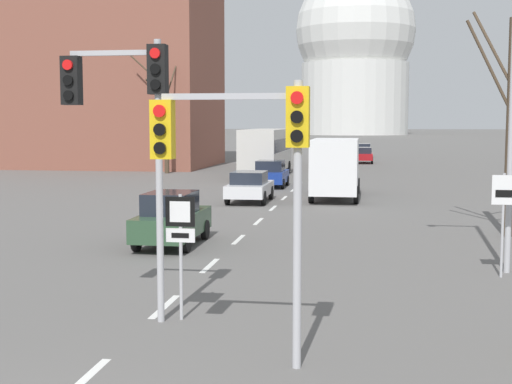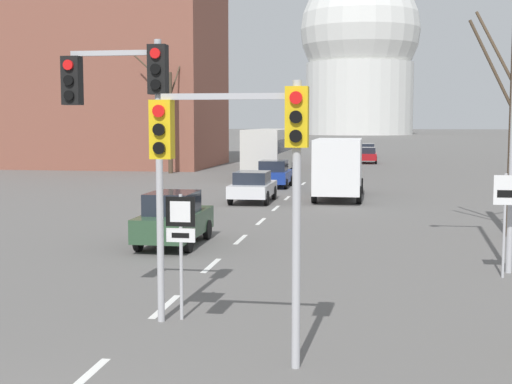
{
  "view_description": "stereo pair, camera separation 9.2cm",
  "coord_description": "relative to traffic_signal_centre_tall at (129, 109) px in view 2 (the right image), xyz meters",
  "views": [
    {
      "loc": [
        4.31,
        -7.29,
        4.01
      ],
      "look_at": [
        2.21,
        6.13,
        2.67
      ],
      "focal_mm": 50.0,
      "sensor_mm": 36.0,
      "label": 1
    },
    {
      "loc": [
        4.4,
        -7.28,
        4.01
      ],
      "look_at": [
        2.21,
        6.13,
        2.67
      ],
      "focal_mm": 50.0,
      "sensor_mm": 36.0,
      "label": 2
    }
  ],
  "objects": [
    {
      "name": "speed_limit_sign",
      "position": [
        8.13,
        5.33,
        -2.42
      ],
      "size": [
        0.6,
        0.08,
        2.71
      ],
      "color": "#B2B2B7",
      "rests_on": "ground_plane"
    },
    {
      "name": "delivery_truck",
      "position": [
        3.04,
        23.79,
        -2.55
      ],
      "size": [
        2.44,
        7.2,
        3.14
      ],
      "color": "#333842",
      "rests_on": "ground_plane"
    },
    {
      "name": "traffic_signal_centre_tall",
      "position": [
        0.0,
        0.0,
        0.0
      ],
      "size": [
        2.14,
        0.34,
        5.6
      ],
      "color": "#B2B2B7",
      "rests_on": "ground_plane"
    },
    {
      "name": "lane_stripe_1",
      "position": [
        0.35,
        1.14,
        -4.25
      ],
      "size": [
        0.16,
        2.0,
        0.01
      ],
      "primitive_type": "cube",
      "color": "silver",
      "rests_on": "ground_plane"
    },
    {
      "name": "sedan_near_left",
      "position": [
        -1.21,
        29.8,
        -3.43
      ],
      "size": [
        1.97,
        3.85,
        1.65
      ],
      "color": "navy",
      "rests_on": "ground_plane"
    },
    {
      "name": "capitol_dome",
      "position": [
        0.35,
        217.33,
        21.63
      ],
      "size": [
        37.62,
        37.62,
        53.14
      ],
      "color": "silver",
      "rests_on": "ground_plane"
    },
    {
      "name": "lane_stripe_0",
      "position": [
        0.35,
        -3.36,
        -4.25
      ],
      "size": [
        0.16,
        2.0,
        0.01
      ],
      "primitive_type": "cube",
      "color": "silver",
      "rests_on": "ground_plane"
    },
    {
      "name": "street_lamp_right",
      "position": [
        8.08,
        5.98,
        1.39
      ],
      "size": [
        1.95,
        0.36,
        9.39
      ],
      "color": "#B2B2B7",
      "rests_on": "ground_plane"
    },
    {
      "name": "lane_stripe_3",
      "position": [
        0.35,
        10.14,
        -4.25
      ],
      "size": [
        0.16,
        2.0,
        0.01
      ],
      "primitive_type": "cube",
      "color": "silver",
      "rests_on": "ground_plane"
    },
    {
      "name": "sedan_mid_centre",
      "position": [
        -1.13,
        21.43,
        -3.45
      ],
      "size": [
        1.96,
        4.28,
        1.55
      ],
      "color": "silver",
      "rests_on": "ground_plane"
    },
    {
      "name": "lane_stripe_7",
      "position": [
        0.35,
        28.14,
        -4.25
      ],
      "size": [
        0.16,
        2.0,
        0.01
      ],
      "primitive_type": "cube",
      "color": "silver",
      "rests_on": "ground_plane"
    },
    {
      "name": "sedan_distant_centre",
      "position": [
        1.69,
        51.07,
        -3.36
      ],
      "size": [
        1.77,
        4.04,
        1.77
      ],
      "color": "slate",
      "rests_on": "ground_plane"
    },
    {
      "name": "sedan_far_right",
      "position": [
        -1.59,
        8.68,
        -3.38
      ],
      "size": [
        1.78,
        4.12,
        1.76
      ],
      "color": "#2D4C33",
      "rests_on": "ground_plane"
    },
    {
      "name": "lane_stripe_5",
      "position": [
        0.35,
        19.14,
        -4.25
      ],
      "size": [
        0.16,
        2.0,
        0.01
      ],
      "primitive_type": "cube",
      "color": "silver",
      "rests_on": "ground_plane"
    },
    {
      "name": "lane_stripe_4",
      "position": [
        0.35,
        14.64,
        -4.25
      ],
      "size": [
        0.16,
        2.0,
        0.01
      ],
      "primitive_type": "cube",
      "color": "silver",
      "rests_on": "ground_plane"
    },
    {
      "name": "lane_stripe_6",
      "position": [
        0.35,
        23.64,
        -4.25
      ],
      "size": [
        0.16,
        2.0,
        0.01
      ],
      "primitive_type": "cube",
      "color": "silver",
      "rests_on": "ground_plane"
    },
    {
      "name": "city_bus",
      "position": [
        -2.64,
        38.11,
        -2.2
      ],
      "size": [
        2.66,
        10.8,
        3.48
      ],
      "color": "beige",
      "rests_on": "ground_plane"
    },
    {
      "name": "route_sign_post",
      "position": [
        0.97,
        0.19,
        -2.5
      ],
      "size": [
        0.6,
        0.08,
        2.57
      ],
      "color": "#B2B2B7",
      "rests_on": "ground_plane"
    },
    {
      "name": "lane_stripe_2",
      "position": [
        0.35,
        5.64,
        -4.25
      ],
      "size": [
        0.16,
        2.0,
        0.01
      ],
      "primitive_type": "cube",
      "color": "silver",
      "rests_on": "ground_plane"
    },
    {
      "name": "sedan_near_right",
      "position": [
        4.19,
        68.82,
        -3.45
      ],
      "size": [
        1.91,
        4.54,
        1.55
      ],
      "color": "#B7B7BC",
      "rests_on": "ground_plane"
    },
    {
      "name": "apartment_block_left",
      "position": [
        -18.35,
        48.99,
        10.23
      ],
      "size": [
        18.0,
        14.0,
        28.97
      ],
      "primitive_type": "cube",
      "color": "brown",
      "rests_on": "ground_plane"
    },
    {
      "name": "traffic_signal_near_right",
      "position": [
        2.77,
        -2.28,
        -0.71
      ],
      "size": [
        2.58,
        0.34,
        4.66
      ],
      "color": "#B2B2B7",
      "rests_on": "ground_plane"
    },
    {
      "name": "lane_stripe_8",
      "position": [
        0.35,
        32.64,
        -4.25
      ],
      "size": [
        0.16,
        2.0,
        0.01
      ],
      "primitive_type": "cube",
      "color": "silver",
      "rests_on": "ground_plane"
    },
    {
      "name": "bare_tree_left_near",
      "position": [
        -10.92,
        40.35,
        0.12
      ],
      "size": [
        3.41,
        4.19,
        9.22
      ],
      "color": "#473828",
      "rests_on": "ground_plane"
    },
    {
      "name": "sedan_far_left",
      "position": [
        4.36,
        56.55,
        -3.45
      ],
      "size": [
        1.72,
        4.07,
        1.56
      ],
      "color": "maroon",
      "rests_on": "ground_plane"
    }
  ]
}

